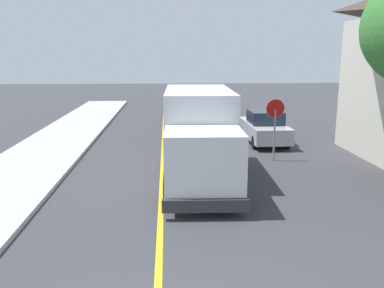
{
  "coord_description": "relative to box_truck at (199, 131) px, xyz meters",
  "views": [
    {
      "loc": [
        0.23,
        -4.84,
        4.44
      ],
      "look_at": [
        1.07,
        8.87,
        1.4
      ],
      "focal_mm": 37.75,
      "sensor_mm": 36.0,
      "label": 1
    }
  ],
  "objects": [
    {
      "name": "centre_line_yellow",
      "position": [
        -1.36,
        0.65,
        -1.76
      ],
      "size": [
        0.16,
        56.0,
        0.01
      ],
      "primitive_type": "cube",
      "color": "gold",
      "rests_on": "ground"
    },
    {
      "name": "box_truck",
      "position": [
        0.0,
        0.0,
        0.0
      ],
      "size": [
        2.62,
        7.25,
        3.2
      ],
      "color": "silver",
      "rests_on": "ground"
    },
    {
      "name": "parked_car_near",
      "position": [
        0.78,
        7.66,
        -0.97
      ],
      "size": [
        1.85,
        4.42,
        1.67
      ],
      "color": "#2D4793",
      "rests_on": "ground"
    },
    {
      "name": "parked_car_mid",
      "position": [
        0.6,
        14.09,
        -0.97
      ],
      "size": [
        1.97,
        4.47,
        1.67
      ],
      "color": "maroon",
      "rests_on": "ground"
    },
    {
      "name": "parked_van_across",
      "position": [
        3.84,
        5.97,
        -0.97
      ],
      "size": [
        1.85,
        4.42,
        1.67
      ],
      "color": "#B7B7BC",
      "rests_on": "ground"
    },
    {
      "name": "stop_sign",
      "position": [
        3.39,
        2.38,
        0.09
      ],
      "size": [
        0.8,
        0.1,
        2.65
      ],
      "color": "gray",
      "rests_on": "ground"
    }
  ]
}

